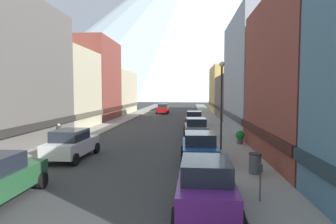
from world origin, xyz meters
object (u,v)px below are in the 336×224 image
(potted_plant_0, at_px, (57,135))
(parking_meter_near, at_px, (260,177))
(car_driving_0, at_px, (163,109))
(potted_plant_1, at_px, (240,136))
(streetlamp_right, at_px, (222,92))
(car_right_3, at_px, (194,119))
(pedestrian_0, at_px, (59,135))
(car_left_1, at_px, (72,144))
(trash_bin_right, at_px, (255,163))
(car_right_2, at_px, (196,128))
(car_right_0, at_px, (206,184))
(car_right_1, at_px, (199,148))

(potted_plant_0, bearing_deg, parking_meter_near, -42.28)
(car_driving_0, distance_m, potted_plant_1, 32.46)
(potted_plant_0, relative_size, streetlamp_right, 0.17)
(parking_meter_near, xyz_separation_m, potted_plant_1, (1.25, 11.61, -0.29))
(car_right_3, distance_m, pedestrian_0, 16.36)
(parking_meter_near, distance_m, potted_plant_1, 11.68)
(car_left_1, distance_m, pedestrian_0, 4.41)
(trash_bin_right, distance_m, streetlamp_right, 6.69)
(car_right_2, distance_m, trash_bin_right, 11.50)
(car_right_0, bearing_deg, trash_bin_right, 58.26)
(car_left_1, height_order, potted_plant_1, car_left_1)
(car_left_1, xyz_separation_m, potted_plant_1, (10.80, 4.99, -0.18))
(car_right_3, height_order, streetlamp_right, streetlamp_right)
(car_right_2, xyz_separation_m, car_driving_0, (-5.40, 28.11, 0.00))
(car_left_1, relative_size, car_right_2, 1.00)
(potted_plant_1, bearing_deg, car_right_3, 105.42)
(trash_bin_right, bearing_deg, parking_meter_near, -99.49)
(parking_meter_near, relative_size, potted_plant_1, 1.34)
(pedestrian_0, bearing_deg, car_left_1, -56.30)
(car_right_2, bearing_deg, car_driving_0, 100.88)
(parking_meter_near, relative_size, pedestrian_0, 0.85)
(car_right_3, bearing_deg, pedestrian_0, -127.90)
(car_right_1, bearing_deg, trash_bin_right, -42.40)
(trash_bin_right, distance_m, potted_plant_1, 8.05)
(pedestrian_0, bearing_deg, streetlamp_right, -4.87)
(car_right_0, relative_size, potted_plant_1, 4.47)
(car_right_2, xyz_separation_m, car_right_3, (0.00, 8.40, 0.00))
(car_right_1, distance_m, pedestrian_0, 10.96)
(car_right_3, bearing_deg, trash_bin_right, -82.60)
(car_driving_0, bearing_deg, trash_bin_right, -78.57)
(car_driving_0, height_order, potted_plant_0, car_driving_0)
(parking_meter_near, height_order, potted_plant_1, parking_meter_near)
(car_right_1, relative_size, pedestrian_0, 2.85)
(trash_bin_right, bearing_deg, streetlamp_right, 99.94)
(car_left_1, xyz_separation_m, trash_bin_right, (10.15, -3.03, -0.26))
(streetlamp_right, bearing_deg, car_right_2, 105.71)
(car_right_0, xyz_separation_m, car_right_2, (0.00, 15.33, 0.00))
(car_left_1, bearing_deg, potted_plant_1, 24.81)
(car_left_1, distance_m, car_right_3, 18.24)
(car_right_1, relative_size, parking_meter_near, 3.34)
(car_left_1, distance_m, car_right_2, 11.17)
(car_right_0, bearing_deg, potted_plant_0, 131.68)
(car_driving_0, distance_m, parking_meter_near, 43.53)
(car_right_0, distance_m, pedestrian_0, 14.77)
(car_right_0, xyz_separation_m, car_right_3, (0.00, 23.73, 0.00))
(parking_meter_near, bearing_deg, pedestrian_0, 139.40)
(car_right_3, height_order, car_driving_0, same)
(car_driving_0, distance_m, streetlamp_right, 34.46)
(car_right_2, distance_m, car_right_3, 8.40)
(parking_meter_near, bearing_deg, car_right_0, -164.66)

